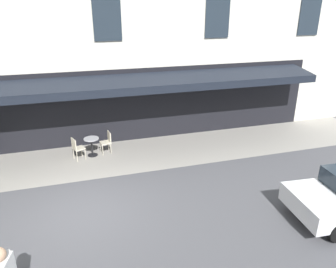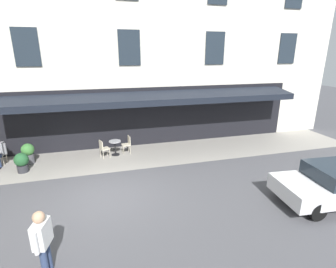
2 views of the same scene
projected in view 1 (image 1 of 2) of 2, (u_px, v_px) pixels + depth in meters
The scene contains 5 objects.
ground_plane at pixel (82, 211), 9.52m from camera, with size 70.00×70.00×0.00m, color #4C4C51.
sidewalk_cafe_terrace at pixel (158, 151), 13.41m from camera, with size 20.50×3.20×0.01m, color gray.
cafe_table_near_entrance at pixel (92, 144), 12.86m from camera, with size 0.60×0.60×0.75m.
cafe_chair_cream_facing_street at pixel (77, 147), 12.48m from camera, with size 0.52×0.52×0.91m.
cafe_chair_cream_kerbside at pixel (107, 140), 13.09m from camera, with size 0.46×0.46×0.91m.
Camera 1 is at (-0.16, 8.39, 5.66)m, focal length 34.39 mm.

